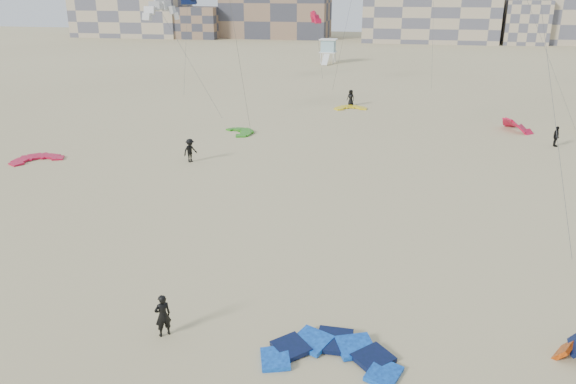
# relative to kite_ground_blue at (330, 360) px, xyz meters

# --- Properties ---
(ground) EXTENTS (320.00, 320.00, 0.00)m
(ground) POSITION_rel_kite_ground_blue_xyz_m (-3.67, 2.48, 0.00)
(ground) COLOR #C4B583
(ground) RESTS_ON ground
(kite_ground_blue) EXTENTS (4.55, 4.77, 0.96)m
(kite_ground_blue) POSITION_rel_kite_ground_blue_xyz_m (0.00, 0.00, 0.00)
(kite_ground_blue) COLOR blue
(kite_ground_blue) RESTS_ON ground
(kite_ground_red) EXTENTS (5.08, 5.09, 0.67)m
(kite_ground_red) POSITION_rel_kite_ground_blue_xyz_m (-25.97, 20.10, 0.00)
(kite_ground_red) COLOR #E31740
(kite_ground_red) RESTS_ON ground
(kite_ground_green) EXTENTS (4.55, 4.50, 0.65)m
(kite_ground_green) POSITION_rel_kite_ground_blue_xyz_m (-12.92, 31.92, 0.00)
(kite_ground_green) COLOR #3B881B
(kite_ground_green) RESTS_ON ground
(kite_ground_red_far) EXTENTS (4.67, 4.60, 3.42)m
(kite_ground_red_far) POSITION_rel_kite_ground_blue_xyz_m (12.44, 38.26, 0.00)
(kite_ground_red_far) COLOR #E31740
(kite_ground_red_far) RESTS_ON ground
(kite_ground_yellow) EXTENTS (4.07, 4.18, 0.58)m
(kite_ground_yellow) POSITION_rel_kite_ground_blue_xyz_m (-3.99, 45.10, 0.00)
(kite_ground_yellow) COLOR yellow
(kite_ground_yellow) RESTS_ON ground
(kitesurfer_main) EXTENTS (0.76, 0.75, 1.76)m
(kitesurfer_main) POSITION_rel_kite_ground_blue_xyz_m (-6.55, 0.20, 0.88)
(kitesurfer_main) COLOR black
(kitesurfer_main) RESTS_ON ground
(kitesurfer_c) EXTENTS (1.21, 1.37, 1.84)m
(kitesurfer_c) POSITION_rel_kite_ground_blue_xyz_m (-14.01, 22.24, 0.92)
(kitesurfer_c) COLOR black
(kitesurfer_c) RESTS_ON ground
(kitesurfer_d) EXTENTS (0.55, 1.07, 1.76)m
(kitesurfer_d) POSITION_rel_kite_ground_blue_xyz_m (14.70, 32.92, 0.88)
(kitesurfer_d) COLOR black
(kitesurfer_d) RESTS_ON ground
(kitesurfer_e) EXTENTS (1.04, 0.85, 1.82)m
(kitesurfer_e) POSITION_rel_kite_ground_blue_xyz_m (-4.18, 46.93, 0.91)
(kitesurfer_e) COLOR black
(kitesurfer_e) RESTS_ON ground
(kite_fly_grey) EXTENTS (7.99, 4.69, 10.80)m
(kite_fly_grey) POSITION_rel_kite_ground_blue_xyz_m (-20.67, 33.68, 10.60)
(kite_fly_grey) COLOR silver
(kite_fly_grey) RESTS_ON ground
(kite_fly_red) EXTENTS (3.86, 3.78, 9.19)m
(kite_fly_red) POSITION_rel_kite_ground_blue_xyz_m (-10.46, 59.53, 8.94)
(kite_fly_red) COLOR #E31740
(kite_fly_red) RESTS_ON ground
(lifeguard_tower_far) EXTENTS (3.03, 5.74, 4.19)m
(lifeguard_tower_far) POSITION_rel_kite_ground_blue_xyz_m (-12.23, 84.95, 2.08)
(lifeguard_tower_far) COLOR white
(lifeguard_tower_far) RESTS_ON ground
(condo_west_a) EXTENTS (30.00, 15.00, 14.00)m
(condo_west_a) POSITION_rel_kite_ground_blue_xyz_m (-73.67, 132.48, 7.00)
(condo_west_a) COLOR tan
(condo_west_a) RESTS_ON ground
(condo_west_b) EXTENTS (28.00, 14.00, 18.00)m
(condo_west_b) POSITION_rel_kite_ground_blue_xyz_m (-33.67, 136.48, 9.00)
(condo_west_b) COLOR #7C614B
(condo_west_b) RESTS_ON ground
(condo_mid) EXTENTS (32.00, 16.00, 12.00)m
(condo_mid) POSITION_rel_kite_ground_blue_xyz_m (6.33, 132.48, 6.00)
(condo_mid) COLOR tan
(condo_mid) RESTS_ON ground
(condo_fill_left) EXTENTS (12.00, 10.00, 8.00)m
(condo_fill_left) POSITION_rel_kite_ground_blue_xyz_m (-53.67, 130.48, 4.00)
(condo_fill_left) COLOR #7C614B
(condo_fill_left) RESTS_ON ground
(condo_fill_right) EXTENTS (10.00, 10.00, 10.00)m
(condo_fill_right) POSITION_rel_kite_ground_blue_xyz_m (28.33, 130.48, 5.00)
(condo_fill_right) COLOR tan
(condo_fill_right) RESTS_ON ground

